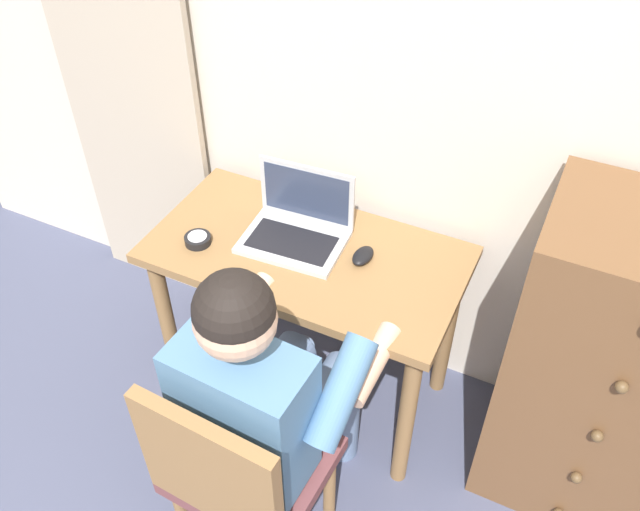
# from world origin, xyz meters

# --- Properties ---
(wall_back) EXTENTS (4.80, 0.05, 2.50)m
(wall_back) POSITION_xyz_m (0.00, 2.20, 1.25)
(wall_back) COLOR beige
(wall_back) RESTS_ON ground_plane
(curtain_panel) EXTENTS (0.63, 0.03, 2.22)m
(curtain_panel) POSITION_xyz_m (-1.29, 2.13, 1.11)
(curtain_panel) COLOR #BCAD99
(curtain_panel) RESTS_ON ground_plane
(desk) EXTENTS (1.06, 0.56, 0.73)m
(desk) POSITION_xyz_m (-0.40, 1.85, 0.61)
(desk) COLOR olive
(desk) RESTS_ON ground_plane
(dresser) EXTENTS (0.61, 0.50, 1.15)m
(dresser) POSITION_xyz_m (0.61, 1.91, 0.57)
(dresser) COLOR brown
(dresser) RESTS_ON ground_plane
(chair) EXTENTS (0.44, 0.42, 0.89)m
(chair) POSITION_xyz_m (-0.27, 1.15, 0.50)
(chair) COLOR brown
(chair) RESTS_ON ground_plane
(person_seated) EXTENTS (0.55, 0.60, 1.21)m
(person_seated) POSITION_xyz_m (-0.26, 1.34, 0.68)
(person_seated) COLOR #6B84AD
(person_seated) RESTS_ON ground_plane
(laptop) EXTENTS (0.35, 0.27, 0.24)m
(laptop) POSITION_xyz_m (-0.46, 1.90, 0.78)
(laptop) COLOR #B7BABF
(laptop) RESTS_ON desk
(computer_mouse) EXTENTS (0.07, 0.10, 0.03)m
(computer_mouse) POSITION_xyz_m (-0.21, 1.89, 0.75)
(computer_mouse) COLOR black
(computer_mouse) RESTS_ON desk
(desk_clock) EXTENTS (0.09, 0.09, 0.03)m
(desk_clock) POSITION_xyz_m (-0.75, 1.73, 0.75)
(desk_clock) COLOR black
(desk_clock) RESTS_ON desk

